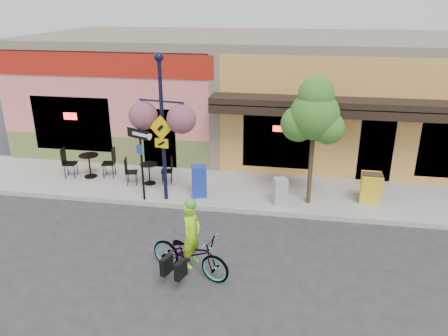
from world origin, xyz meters
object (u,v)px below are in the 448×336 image
cyclist_rider (192,244)px  lamp_post (163,130)px  newspaper_box_blue (199,181)px  newspaper_box_grey (280,192)px  building (256,90)px  bicycle (190,254)px  one_way_sign (142,165)px  street_tree (313,142)px

cyclist_rider → lamp_post: (-1.67, 3.45, 1.57)m
newspaper_box_blue → lamp_post: bearing=-175.3°
cyclist_rider → lamp_post: 4.14m
newspaper_box_grey → building: bearing=84.7°
bicycle → cyclist_rider: cyclist_rider is taller
building → bicycle: (-0.40, -10.13, -1.73)m
building → cyclist_rider: size_ratio=11.89×
bicycle → newspaper_box_grey: size_ratio=2.41×
bicycle → newspaper_box_grey: (1.83, 3.65, 0.04)m
one_way_sign → bicycle: bearing=-31.4°
building → newspaper_box_grey: 6.85m
one_way_sign → newspaper_box_grey: (4.08, 0.37, -0.71)m
bicycle → newspaper_box_blue: 3.87m
lamp_post → newspaper_box_grey: bearing=12.6°
one_way_sign → newspaper_box_blue: 1.79m
cyclist_rider → bicycle: bearing=108.3°
lamp_post → street_tree: bearing=15.4°
one_way_sign → newspaper_box_blue: size_ratio=2.26×
one_way_sign → building: bearing=92.9°
one_way_sign → street_tree: street_tree is taller
building → bicycle: 10.29m
cyclist_rider → newspaper_box_grey: (1.78, 3.65, -0.20)m
building → street_tree: building is taller
cyclist_rider → building: bearing=16.3°
newspaper_box_grey → street_tree: size_ratio=0.22×
bicycle → newspaper_box_blue: (-0.66, 3.81, 0.13)m
cyclist_rider → one_way_sign: one_way_sign is taller
one_way_sign → newspaper_box_grey: 4.16m
street_tree → cyclist_rider: bearing=-123.7°
cyclist_rider → street_tree: 4.88m
newspaper_box_blue → cyclist_rider: bearing=-95.3°
newspaper_box_grey → street_tree: 1.73m
building → cyclist_rider: (-0.35, -10.13, -1.48)m
building → one_way_sign: building is taller
one_way_sign → cyclist_rider: bearing=-30.8°
bicycle → street_tree: size_ratio=0.52×
cyclist_rider → one_way_sign: (-2.30, 3.28, 0.50)m
newspaper_box_blue → newspaper_box_grey: newspaper_box_blue is taller
lamp_post → one_way_sign: 1.26m
one_way_sign → newspaper_box_blue: (1.59, 0.53, -0.62)m
bicycle → cyclist_rider: bearing=-71.7°
lamp_post → street_tree: lamp_post is taller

